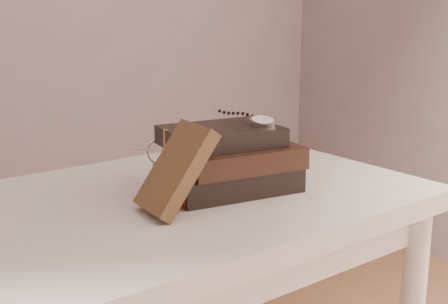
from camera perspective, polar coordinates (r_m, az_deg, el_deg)
table at (r=1.15m, az=-6.24°, el=-8.78°), size 1.00×0.60×0.75m
book_stack at (r=1.15m, az=0.46°, el=-0.80°), size 0.27×0.21×0.12m
journal at (r=1.02m, az=-4.54°, el=-1.65°), size 0.13×0.11×0.15m
pocket_watch at (r=1.15m, az=3.46°, el=2.96°), size 0.06×0.16×0.02m
eyeglasses at (r=1.18m, az=-5.14°, el=0.19°), size 0.12×0.13×0.05m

